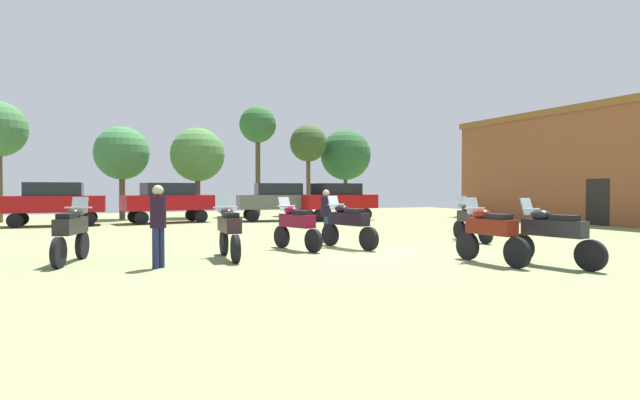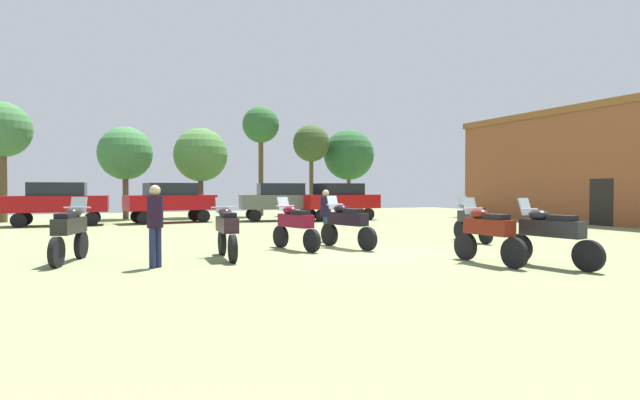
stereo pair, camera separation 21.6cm
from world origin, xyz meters
name	(u,v)px [view 2 (the right image)]	position (x,y,z in m)	size (l,w,h in m)	color
ground_plane	(353,252)	(0.00, 0.00, 0.01)	(44.00, 52.00, 0.02)	#7A8656
brick_building	(639,164)	(18.00, 4.10, 2.93)	(6.12, 18.68, 5.85)	brown
motorcycle_1	(70,231)	(-6.88, 0.95, 0.76)	(0.84, 2.09, 1.51)	black
motorcycle_2	(472,219)	(4.76, 0.82, 0.74)	(0.65, 2.09, 1.46)	black
motorcycle_3	(227,229)	(-3.41, 0.15, 0.75)	(0.62, 2.13, 1.49)	black
motorcycle_5	(295,224)	(-1.26, 1.10, 0.74)	(0.77, 2.05, 1.47)	black
motorcycle_6	(488,232)	(1.77, -3.14, 0.75)	(0.62, 2.15, 1.50)	black
motorcycle_7	(347,222)	(0.25, 0.88, 0.76)	(0.80, 2.24, 1.50)	black
motorcycle_9	(550,233)	(2.74, -4.01, 0.76)	(0.68, 2.28, 1.50)	black
car_1	(58,200)	(-7.95, 14.14, 1.19)	(4.39, 2.04, 2.00)	black
car_2	(339,199)	(5.73, 12.52, 1.19)	(4.42, 2.10, 2.00)	black
car_4	(170,199)	(-2.91, 14.19, 1.19)	(4.52, 2.41, 2.00)	black
car_5	(281,199)	(2.70, 13.41, 1.19)	(4.54, 2.49, 2.00)	black
person_1	(155,219)	(-5.17, -0.64, 1.07)	(0.48, 0.48, 1.79)	#1E244C
person_2	(326,211)	(0.43, 2.72, 1.00)	(0.46, 0.46, 1.68)	#203747
tree_2	(349,155)	(9.43, 18.49, 4.03)	(3.43, 3.43, 5.74)	brown
tree_3	(201,155)	(-0.64, 18.19, 3.73)	(3.18, 3.18, 5.32)	#4D3B32
tree_4	(2,131)	(-10.65, 17.83, 4.66)	(2.79, 2.79, 6.11)	brown
tree_5	(125,154)	(-4.82, 18.23, 3.70)	(2.98, 2.98, 5.20)	brown
tree_6	(261,126)	(3.19, 18.49, 5.66)	(2.31, 2.31, 6.92)	brown
tree_7	(311,144)	(6.44, 18.01, 4.63)	(2.40, 2.40, 5.86)	brown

